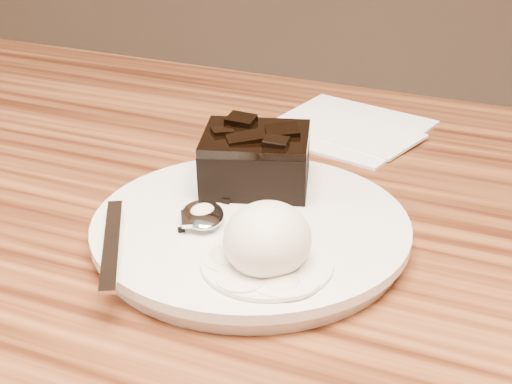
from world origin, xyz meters
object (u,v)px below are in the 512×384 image
at_px(plate, 251,232).
at_px(spoon, 203,217).
at_px(napkin, 345,127).
at_px(ice_cream_scoop, 267,239).
at_px(brownie, 256,163).

bearing_deg(plate, spoon, -152.08).
height_order(spoon, napkin, spoon).
height_order(ice_cream_scoop, spoon, ice_cream_scoop).
bearing_deg(plate, napkin, 90.60).
bearing_deg(plate, brownie, 109.80).
height_order(brownie, ice_cream_scoop, ice_cream_scoop).
relative_size(ice_cream_scoop, spoon, 0.35).
height_order(plate, ice_cream_scoop, ice_cream_scoop).
bearing_deg(napkin, brownie, -95.49).
distance_m(plate, brownie, 0.07).
xyz_separation_m(plate, spoon, (-0.03, -0.02, 0.02)).
height_order(brownie, napkin, brownie).
bearing_deg(spoon, brownie, 51.56).
bearing_deg(ice_cream_scoop, napkin, 97.14).
bearing_deg(ice_cream_scoop, spoon, 151.69).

